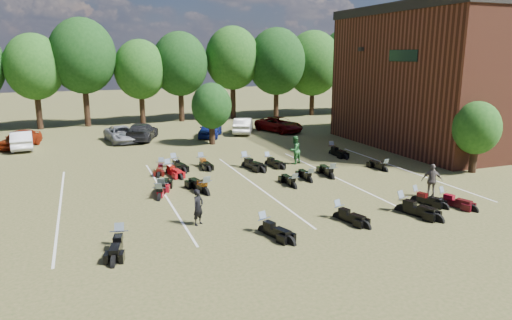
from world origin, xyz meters
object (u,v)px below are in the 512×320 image
person_green (295,150)px  motorcycle_0 (120,246)px  car_4 (210,129)px  person_grey (432,181)px  motorcycle_7 (159,199)px  motorcycle_14 (162,171)px  person_black (198,207)px  car_0 (20,139)px  motorcycle_3 (338,218)px

person_green → motorcycle_0: person_green is taller
car_4 → motorcycle_0: size_ratio=1.90×
person_grey → motorcycle_0: 15.33m
person_green → motorcycle_7: size_ratio=0.86×
motorcycle_7 → motorcycle_14: 5.89m
person_black → car_0: bearing=75.9°
motorcycle_7 → person_grey: bearing=179.0°
car_4 → person_grey: (5.80, -21.03, 0.14)m
motorcycle_3 → person_green: bearing=57.9°
motorcycle_0 → motorcycle_3: size_ratio=1.07×
car_0 → car_4: 15.11m
person_green → motorcycle_3: bearing=51.2°
motorcycle_7 → motorcycle_3: bearing=159.6°
motorcycle_0 → person_green: bearing=51.7°
car_0 → motorcycle_0: 23.02m
car_0 → motorcycle_7: 18.84m
person_black → motorcycle_3: 6.18m
person_grey → motorcycle_0: person_grey is taller
person_green → person_grey: (3.32, -9.05, -0.07)m
person_grey → motorcycle_14: size_ratio=0.83×
car_0 → person_grey: (20.90, -21.57, 0.15)m
car_4 → motorcycle_7: size_ratio=1.94×
motorcycle_3 → motorcycle_0: bearing=160.9°
car_4 → motorcycle_3: size_ratio=2.03×
car_4 → motorcycle_7: car_4 is taller
person_grey → motorcycle_7: person_grey is taller
motorcycle_0 → motorcycle_14: (3.39, 11.03, 0.00)m
person_black → car_4: bearing=36.3°
motorcycle_14 → motorcycle_3: bearing=-47.0°
person_green → motorcycle_7: 10.70m
car_4 → motorcycle_7: 18.03m
car_0 → motorcycle_7: (7.94, -17.07, -0.71)m
car_4 → motorcycle_0: (-9.49, -21.77, -0.72)m
motorcycle_0 → motorcycle_7: bearing=78.5°
person_black → motorcycle_0: (-3.32, -1.16, -0.78)m
person_grey → motorcycle_3: bearing=44.9°
motorcycle_3 → motorcycle_7: (-6.95, 5.53, 0.00)m
car_4 → motorcycle_3: (-0.21, -22.07, -0.72)m
motorcycle_7 → motorcycle_14: motorcycle_7 is taller
person_green → motorcycle_14: 8.71m
motorcycle_0 → car_4: bearing=78.9°
car_4 → motorcycle_14: car_4 is taller
person_black → motorcycle_7: person_black is taller
car_0 → motorcycle_0: size_ratio=1.89×
car_0 → person_black: size_ratio=2.68×
car_4 → motorcycle_14: (-6.10, -10.74, -0.72)m
car_0 → person_green: 21.59m
car_4 → person_grey: 21.82m
motorcycle_3 → motorcycle_14: motorcycle_3 is taller
car_0 → motorcycle_3: car_0 is taller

